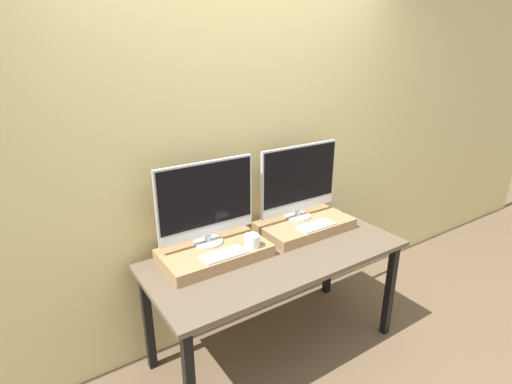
# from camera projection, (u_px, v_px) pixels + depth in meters

# --- Properties ---
(ground_plane) EXTENTS (12.00, 12.00, 0.00)m
(ground_plane) POSITION_uv_depth(u_px,v_px,m) (310.00, 383.00, 2.49)
(ground_plane) COLOR brown
(wall_back) EXTENTS (8.00, 0.04, 2.60)m
(wall_back) POSITION_uv_depth(u_px,v_px,m) (239.00, 154.00, 2.67)
(wall_back) COLOR #DBC684
(wall_back) RESTS_ON ground_plane
(workbench) EXTENTS (1.65, 0.74, 0.75)m
(workbench) POSITION_uv_depth(u_px,v_px,m) (277.00, 263.00, 2.55)
(workbench) COLOR brown
(workbench) RESTS_ON ground_plane
(wooden_riser_left) EXTENTS (0.65, 0.37, 0.07)m
(wooden_riser_left) POSITION_uv_depth(u_px,v_px,m) (215.00, 253.00, 2.44)
(wooden_riser_left) COLOR #99754C
(wooden_riser_left) RESTS_ON workbench
(monitor_left) EXTENTS (0.63, 0.19, 0.52)m
(monitor_left) POSITION_uv_depth(u_px,v_px,m) (207.00, 202.00, 2.40)
(monitor_left) COLOR #B2B2B7
(monitor_left) RESTS_ON wooden_riser_left
(keyboard_left) EXTENTS (0.27, 0.12, 0.01)m
(keyboard_left) POSITION_uv_depth(u_px,v_px,m) (224.00, 254.00, 2.34)
(keyboard_left) COLOR silver
(keyboard_left) RESTS_ON wooden_riser_left
(mug) EXTENTS (0.09, 0.09, 0.08)m
(mug) POSITION_uv_depth(u_px,v_px,m) (252.00, 241.00, 2.43)
(mug) COLOR white
(mug) RESTS_ON wooden_riser_left
(wooden_riser_right) EXTENTS (0.65, 0.37, 0.07)m
(wooden_riser_right) POSITION_uv_depth(u_px,v_px,m) (305.00, 225.00, 2.82)
(wooden_riser_right) COLOR #99754C
(wooden_riser_right) RESTS_ON workbench
(monitor_right) EXTENTS (0.63, 0.19, 0.52)m
(monitor_right) POSITION_uv_depth(u_px,v_px,m) (299.00, 181.00, 2.77)
(monitor_right) COLOR #B2B2B7
(monitor_right) RESTS_ON wooden_riser_right
(keyboard_right) EXTENTS (0.27, 0.12, 0.01)m
(keyboard_right) POSITION_uv_depth(u_px,v_px,m) (316.00, 225.00, 2.71)
(keyboard_right) COLOR silver
(keyboard_right) RESTS_ON wooden_riser_right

